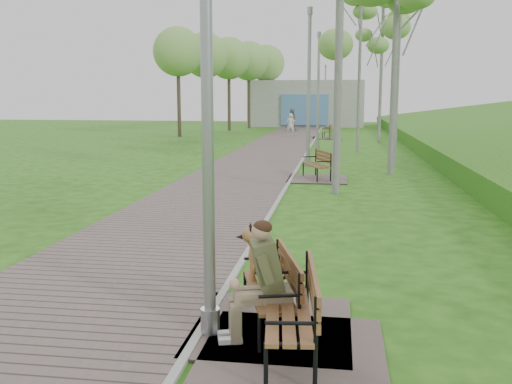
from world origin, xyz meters
TOP-DOWN VIEW (x-y plane):
  - walkway at (-1.75, 21.50)m, footprint 3.50×67.00m
  - kerb at (0.00, 21.50)m, footprint 0.10×67.00m
  - building_north at (-1.50, 50.97)m, footprint 10.00×5.20m
  - bench_main at (0.70, 5.41)m, footprint 1.79×1.99m
  - bench_second at (1.04, 4.74)m, footprint 1.89×2.10m
  - bench_third at (0.80, 17.47)m, footprint 1.87×2.07m
  - bench_far at (0.71, 35.72)m, footprint 1.81×2.01m
  - lamp_post_near at (0.13, 5.14)m, footprint 0.21×0.21m
  - lamp_post_second at (0.32, 21.05)m, footprint 0.23×0.23m
  - lamp_post_third at (0.38, 28.64)m, footprint 0.22×0.22m
  - lamp_post_far at (0.17, 50.03)m, footprint 0.21×0.21m
  - pedestrian_near at (-1.77, 37.63)m, footprint 0.60×0.45m
  - pedestrian_far at (-2.10, 42.48)m, footprint 0.93×0.77m
  - birch_far_b at (2.34, 26.58)m, footprint 2.33×2.33m
  - birch_far_c at (3.75, 32.94)m, footprint 2.52×2.52m

SIDE VIEW (x-z plane):
  - walkway at x=-1.75m, z-range 0.00..0.04m
  - kerb at x=0.00m, z-range 0.00..0.05m
  - bench_far at x=0.71m, z-range -0.35..0.76m
  - bench_third at x=0.80m, z-range -0.36..0.79m
  - bench_second at x=1.04m, z-range -0.36..0.80m
  - bench_main at x=0.70m, z-range -0.34..1.22m
  - pedestrian_near at x=-1.77m, z-range 0.00..1.51m
  - pedestrian_far at x=-2.10m, z-range 0.00..1.72m
  - building_north at x=-1.50m, z-range -0.01..3.99m
  - lamp_post_far at x=0.17m, z-range -0.17..5.17m
  - lamp_post_near at x=0.13m, z-range -0.18..5.36m
  - lamp_post_third at x=0.38m, z-range -0.19..5.62m
  - lamp_post_second at x=0.32m, z-range -0.19..5.69m
  - birch_far_b at x=2.34m, z-range 2.25..10.13m
  - birch_far_c at x=3.75m, z-range 2.36..10.63m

